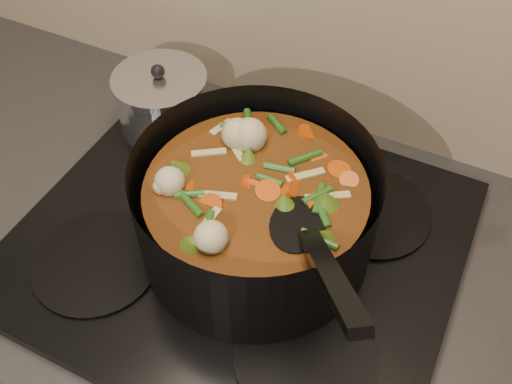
% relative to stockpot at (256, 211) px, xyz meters
% --- Properties ---
extents(counter, '(2.64, 0.64, 0.91)m').
position_rel_stockpot_xyz_m(counter, '(-0.03, -0.00, -0.55)').
color(counter, brown).
rests_on(counter, ground).
extents(stovetop, '(0.62, 0.54, 0.03)m').
position_rel_stockpot_xyz_m(stovetop, '(-0.03, -0.00, -0.08)').
color(stovetop, black).
rests_on(stovetop, counter).
extents(stockpot, '(0.43, 0.43, 0.24)m').
position_rel_stockpot_xyz_m(stockpot, '(0.00, 0.00, 0.00)').
color(stockpot, black).
rests_on(stockpot, stovetop).
extents(saucepan, '(0.16, 0.16, 0.13)m').
position_rel_stockpot_xyz_m(saucepan, '(-0.25, 0.16, -0.02)').
color(saucepan, silver).
rests_on(saucepan, stovetop).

